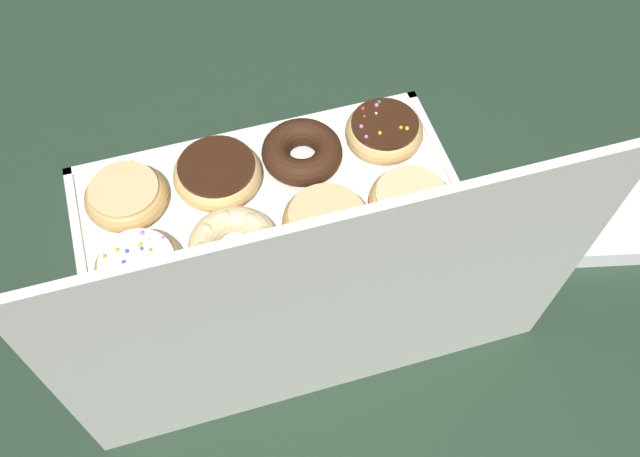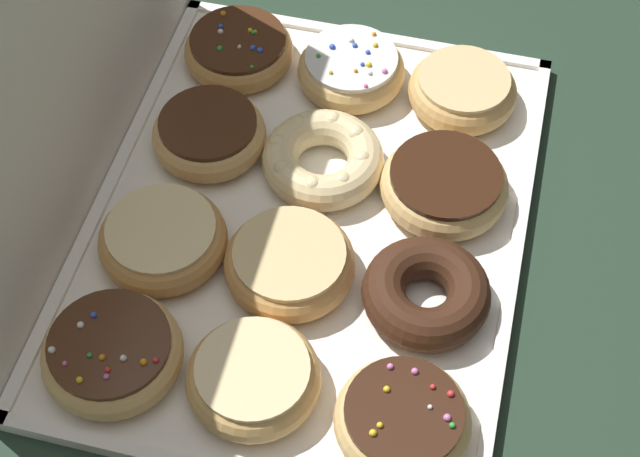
{
  "view_description": "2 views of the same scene",
  "coord_description": "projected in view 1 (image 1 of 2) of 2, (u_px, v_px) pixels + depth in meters",
  "views": [
    {
      "loc": [
        0.11,
        0.55,
        0.86
      ],
      "look_at": [
        -0.05,
        0.02,
        0.05
      ],
      "focal_mm": 43.97,
      "sensor_mm": 36.0,
      "label": 1
    },
    {
      "loc": [
        -0.52,
        -0.14,
        0.75
      ],
      "look_at": [
        -0.02,
        -0.02,
        0.04
      ],
      "focal_mm": 54.64,
      "sensor_mm": 36.0,
      "label": 2
    }
  ],
  "objects": [
    {
      "name": "sprinkle_donut_7",
      "position": [
        139.0,
        268.0,
        0.98
      ],
      "size": [
        0.11,
        0.11,
        0.04
      ],
      "color": "#E5B770",
      "rests_on": "donut_box"
    },
    {
      "name": "glazed_ring_donut_5",
      "position": [
        328.0,
        224.0,
        1.01
      ],
      "size": [
        0.12,
        0.12,
        0.04
      ],
      "color": "tan",
      "rests_on": "donut_box"
    },
    {
      "name": "chocolate_cake_ring_donut_1",
      "position": [
        302.0,
        152.0,
        1.08
      ],
      "size": [
        0.11,
        0.11,
        0.04
      ],
      "color": "#381E11",
      "rests_on": "donut_box"
    },
    {
      "name": "box_lid_open",
      "position": [
        334.0,
        320.0,
        0.74
      ],
      "size": [
        0.52,
        0.05,
        0.4
      ],
      "primitive_type": "cube",
      "rotation": [
        1.47,
        0.0,
        0.0
      ],
      "color": "white",
      "rests_on": "ground"
    },
    {
      "name": "cruller_donut_6",
      "position": [
        234.0,
        247.0,
        0.99
      ],
      "size": [
        0.12,
        0.12,
        0.04
      ],
      "color": "beige",
      "rests_on": "donut_box"
    },
    {
      "name": "napkin_stack",
      "position": [
        597.0,
        214.0,
        1.04
      ],
      "size": [
        0.18,
        0.18,
        0.03
      ],
      "primitive_type": "cube",
      "rotation": [
        0.0,
        0.0,
        -0.23
      ],
      "color": "white",
      "rests_on": "ground"
    },
    {
      "name": "glazed_ring_donut_3",
      "position": [
        126.0,
        196.0,
        1.04
      ],
      "size": [
        0.11,
        0.11,
        0.04
      ],
      "color": "tan",
      "rests_on": "donut_box"
    },
    {
      "name": "sprinkle_donut_11",
      "position": [
        154.0,
        354.0,
        0.91
      ],
      "size": [
        0.11,
        0.11,
        0.04
      ],
      "color": "tan",
      "rests_on": "donut_box"
    },
    {
      "name": "chocolate_frosted_donut_10",
      "position": [
        253.0,
        322.0,
        0.93
      ],
      "size": [
        0.11,
        0.11,
        0.04
      ],
      "color": "#E5B770",
      "rests_on": "donut_box"
    },
    {
      "name": "glazed_ring_donut_9",
      "position": [
        357.0,
        297.0,
        0.95
      ],
      "size": [
        0.12,
        0.12,
        0.04
      ],
      "color": "tan",
      "rests_on": "donut_box"
    },
    {
      "name": "sprinkle_donut_8",
      "position": [
        449.0,
        274.0,
        0.97
      ],
      "size": [
        0.12,
        0.12,
        0.04
      ],
      "color": "#E5B770",
      "rests_on": "donut_box"
    },
    {
      "name": "glazed_ring_donut_4",
      "position": [
        410.0,
        200.0,
        1.04
      ],
      "size": [
        0.11,
        0.11,
        0.04
      ],
      "color": "tan",
      "rests_on": "donut_box"
    },
    {
      "name": "chocolate_frosted_donut_2",
      "position": [
        217.0,
        173.0,
        1.06
      ],
      "size": [
        0.12,
        0.12,
        0.04
      ],
      "color": "#E5B770",
      "rests_on": "donut_box"
    },
    {
      "name": "ground_plane",
      "position": [
        281.0,
        246.0,
        1.03
      ],
      "size": [
        3.0,
        3.0,
        0.0
      ],
      "primitive_type": "plane",
      "color": "#233828"
    },
    {
      "name": "donut_box",
      "position": [
        281.0,
        243.0,
        1.03
      ],
      "size": [
        0.52,
        0.4,
        0.01
      ],
      "color": "white",
      "rests_on": "ground"
    },
    {
      "name": "sprinkle_donut_0",
      "position": [
        384.0,
        131.0,
        1.1
      ],
      "size": [
        0.11,
        0.11,
        0.04
      ],
      "color": "#E5B770",
      "rests_on": "donut_box"
    }
  ]
}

